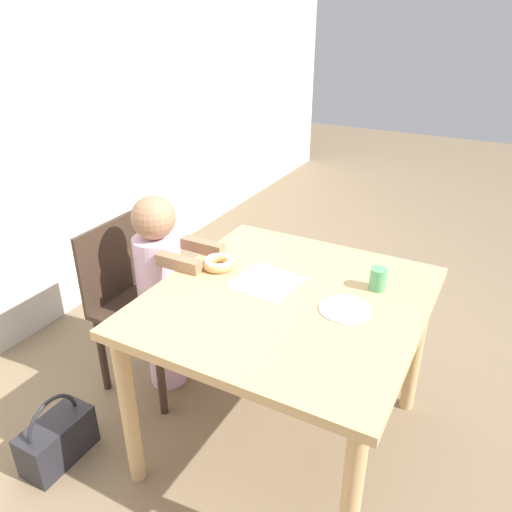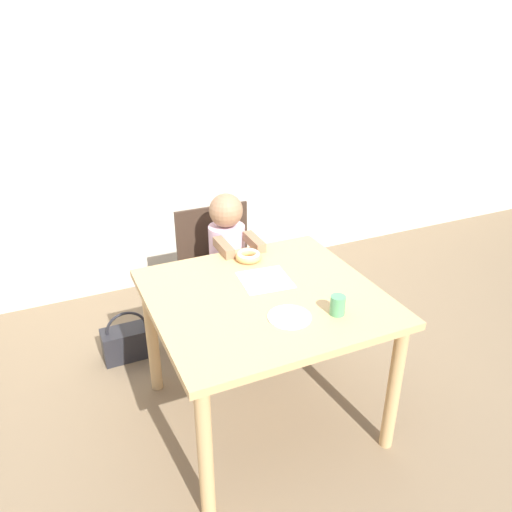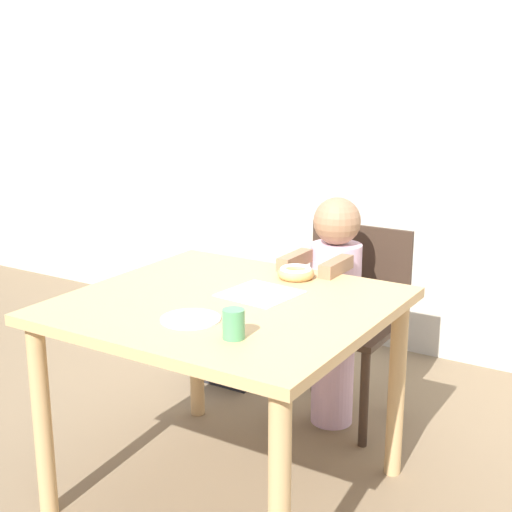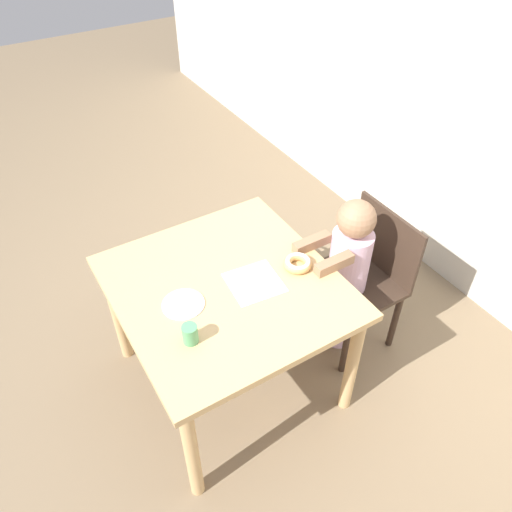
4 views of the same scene
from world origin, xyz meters
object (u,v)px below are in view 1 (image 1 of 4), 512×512
donut (218,263)px  handbag (57,439)px  cup (378,279)px  chair (143,299)px  child_figure (162,291)px

donut → handbag: donut is taller
donut → cup: 0.62m
donut → chair: bearing=89.1°
chair → handbag: size_ratio=2.61×
chair → handbag: (-0.60, -0.02, -0.33)m
child_figure → donut: size_ratio=7.19×
cup → child_figure: bearing=98.0°
chair → cup: (0.13, -1.04, 0.32)m
handbag → cup: bearing=-54.6°
child_figure → cup: 0.96m
chair → donut: (-0.01, -0.43, 0.30)m
child_figure → handbag: (-0.60, 0.10, -0.40)m
child_figure → cup: child_figure is taller
chair → donut: bearing=-90.9°
chair → cup: 1.09m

